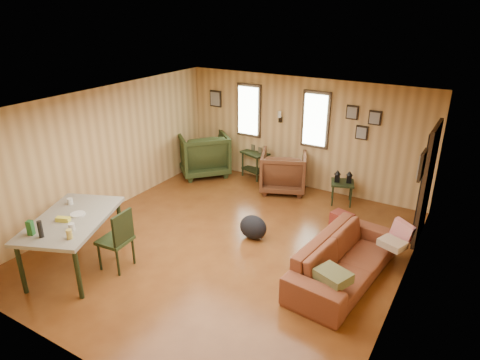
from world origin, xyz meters
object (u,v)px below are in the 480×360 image
at_px(end_table, 257,159).
at_px(side_table, 343,181).
at_px(sofa, 345,253).
at_px(dining_table, 71,223).
at_px(recliner_brown, 283,169).
at_px(recliner_green, 203,152).

relative_size(end_table, side_table, 1.06).
relative_size(sofa, dining_table, 1.16).
xyz_separation_m(sofa, end_table, (-3.05, 2.88, -0.01)).
height_order(recliner_brown, dining_table, dining_table).
relative_size(recliner_brown, recliner_green, 0.87).
relative_size(side_table, dining_table, 0.37).
distance_m(side_table, dining_table, 5.14).
xyz_separation_m(recliner_brown, side_table, (1.31, 0.02, 0.00)).
distance_m(recliner_brown, side_table, 1.31).
distance_m(end_table, dining_table, 4.75).
relative_size(sofa, end_table, 2.94).
xyz_separation_m(sofa, recliner_brown, (-2.18, 2.48, 0.05)).
xyz_separation_m(recliner_green, end_table, (1.17, 0.49, -0.13)).
xyz_separation_m(recliner_green, dining_table, (0.58, -4.21, 0.22)).
height_order(end_table, dining_table, dining_table).
bearing_deg(side_table, end_table, 170.18).
relative_size(recliner_brown, end_table, 1.28).
bearing_deg(side_table, recliner_green, -178.03).
distance_m(recliner_green, end_table, 1.28).
bearing_deg(side_table, recliner_brown, -179.20).
relative_size(recliner_brown, side_table, 1.36).
bearing_deg(recliner_brown, sofa, 108.45).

